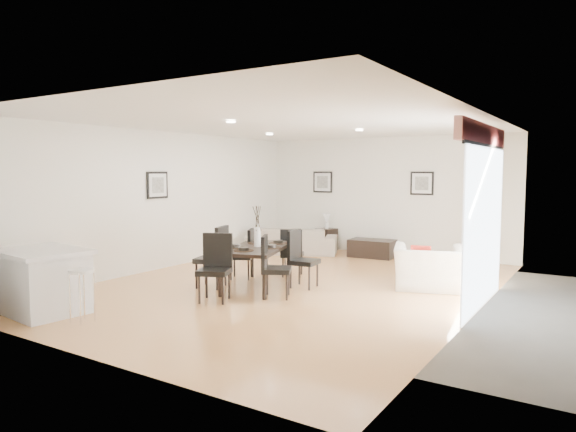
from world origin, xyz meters
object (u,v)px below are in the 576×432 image
Objects in this scene: dining_table at (257,251)px; kitchen_island at (42,281)px; sofa at (292,240)px; dining_chair_efar at (300,255)px; dining_chair_enear at (271,263)px; dining_chair_wnear at (216,253)px; dining_chair_foot at (292,250)px; armchair at (428,268)px; dining_chair_wfar at (245,251)px; coffee_table at (372,248)px; side_table at (327,239)px; dining_chair_head at (216,263)px; bar_stool at (81,277)px.

kitchen_island is at bearing -137.34° from dining_table.
sofa is at bearing 95.11° from dining_table.
dining_chair_enear is at bearing 174.74° from dining_chair_efar.
dining_chair_foot is at bearing 139.68° from dining_chair_wnear.
dining_chair_foot reaches higher than armchair.
dining_table is 0.74m from dining_chair_wfar.
coffee_table is (1.80, 0.52, -0.11)m from sofa.
coffee_table is at bearing 136.49° from dining_chair_wfar.
sofa is 2.69m from dining_chair_foot.
dining_table is 3.38× the size of side_table.
dining_chair_wfar reaches higher than dining_table.
armchair is 3.45m from dining_chair_head.
dining_chair_wnear is 1.15m from dining_chair_enear.
dining_chair_head is 1.92m from bar_stool.
armchair is 2.11m from dining_chair_efar.
sofa is 1.92× the size of armchair.
bar_stool is at bearing -88.49° from side_table.
dining_chair_foot is at bearing 78.65° from bar_stool.
dining_chair_head is at bearing 55.26° from kitchen_island.
kitchen_island is 1.95× the size of bar_stool.
coffee_table is at bearing -68.16° from armchair.
dining_chair_foot is at bearing 64.17° from dining_chair_head.
dining_chair_wnear is 1.53m from dining_chair_foot.
dining_chair_foot is 3.89m from bar_stool.
dining_chair_efar is at bearing 60.78° from dining_chair_wfar.
dining_chair_enear is 1.78× the size of side_table.
dining_chair_head is (-0.62, -0.56, 0.03)m from dining_chair_enear.
bar_stool is (-0.73, -2.80, -0.03)m from dining_table.
dining_chair_foot is 0.89× the size of coffee_table.
dining_chair_head is 2.37m from kitchen_island.
dining_chair_enear is (-1.84, -1.85, 0.18)m from armchair.
dining_chair_wfar reaches higher than coffee_table.
dining_chair_enear is at bearing -71.90° from side_table.
dining_chair_wfar is 3.24m from bar_stool.
coffee_table is (0.44, 4.82, -0.36)m from dining_chair_head.
kitchen_island is 0.87m from bar_stool.
dining_chair_head reaches higher than dining_chair_efar.
dining_chair_head is (0.53, -0.63, -0.02)m from dining_chair_wnear.
dining_chair_enear and dining_chair_efar have the same top height.
dining_chair_wnear is 0.82m from dining_chair_head.
dining_chair_efar is 0.96× the size of coffee_table.
dining_chair_efar is at bearing 106.22° from dining_chair_foot.
bar_stool is at bearing -122.44° from dining_table.
coffee_table is (-0.17, 4.26, -0.33)m from dining_chair_enear.
dining_chair_foot is at bearing -100.84° from coffee_table.
sofa is 3.50m from dining_chair_efar.
dining_chair_wnear reaches higher than side_table.
dining_table is 1.90× the size of dining_chair_enear.
kitchen_island is (-1.00, -3.24, -0.06)m from dining_chair_wfar.
coffee_table is 1.84× the size of side_table.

